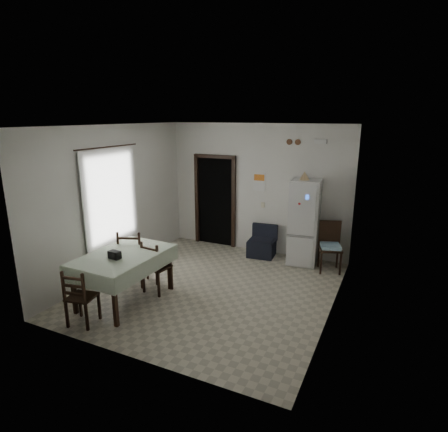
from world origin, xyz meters
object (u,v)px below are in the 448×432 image
at_px(dining_chair_far_left, 133,257).
at_px(dining_chair_far_right, 157,266).
at_px(dining_chair_near_head, 82,296).
at_px(fridge, 304,222).
at_px(dining_table, 125,277).
at_px(corner_chair, 330,247).
at_px(navy_seat, 262,241).

height_order(dining_chair_far_left, dining_chair_far_right, dining_chair_far_left).
height_order(dining_chair_far_right, dining_chair_near_head, dining_chair_far_right).
bearing_deg(fridge, dining_table, -133.06).
xyz_separation_m(corner_chair, dining_chair_far_right, (-2.62, -2.23, -0.03)).
bearing_deg(dining_chair_far_right, corner_chair, -133.50).
bearing_deg(dining_chair_far_left, dining_chair_far_right, 151.42).
distance_m(corner_chair, dining_chair_far_left, 3.85).
bearing_deg(corner_chair, navy_seat, 153.82).
height_order(dining_table, dining_chair_near_head, dining_chair_near_head).
height_order(navy_seat, corner_chair, corner_chair).
xyz_separation_m(dining_table, dining_chair_far_right, (0.29, 0.53, 0.05)).
bearing_deg(navy_seat, fridge, -5.27).
bearing_deg(dining_chair_near_head, dining_chair_far_right, -116.96).
xyz_separation_m(fridge, dining_chair_far_right, (-2.02, -2.44, -0.42)).
distance_m(dining_table, dining_chair_near_head, 0.86).
distance_m(navy_seat, corner_chair, 1.54).
relative_size(dining_chair_far_right, dining_chair_near_head, 1.06).
bearing_deg(dining_chair_far_right, dining_chair_far_left, -1.54).
relative_size(dining_table, dining_chair_far_left, 1.52).
bearing_deg(navy_seat, corner_chair, -12.89).
distance_m(dining_chair_far_left, dining_chair_far_right, 0.59).
bearing_deg(dining_chair_near_head, corner_chair, -141.12).
bearing_deg(navy_seat, dining_table, -120.21).
distance_m(dining_chair_far_left, dining_chair_near_head, 1.47).
height_order(fridge, dining_chair_far_left, fridge).
relative_size(navy_seat, dining_chair_far_right, 0.72).
height_order(corner_chair, dining_chair_near_head, corner_chair).
xyz_separation_m(dining_chair_far_left, dining_chair_near_head, (0.20, -1.46, -0.08)).
bearing_deg(dining_chair_far_left, dining_table, 94.92).
bearing_deg(corner_chair, dining_chair_far_left, -164.57).
bearing_deg(fridge, navy_seat, 174.84).
distance_m(navy_seat, dining_chair_near_head, 4.10).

